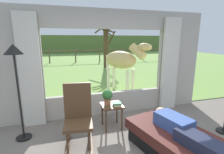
{
  "coord_description": "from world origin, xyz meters",
  "views": [
    {
      "loc": [
        -1.03,
        -1.7,
        1.87
      ],
      "look_at": [
        0.0,
        1.8,
        1.05
      ],
      "focal_mm": 27.16,
      "sensor_mm": 36.0,
      "label": 1
    }
  ],
  "objects_px": {
    "reclining_person": "(181,128)",
    "floor_lamp_left": "(15,64)",
    "book_stack": "(117,104)",
    "rocking_chair": "(78,116)",
    "potted_plant": "(107,96)",
    "horse": "(122,60)",
    "pasture_tree": "(106,44)",
    "recliner_sofa": "(177,144)",
    "side_table": "(112,109)"
  },
  "relations": [
    {
      "from": "book_stack",
      "to": "pasture_tree",
      "type": "xyz_separation_m",
      "value": [
        1.72,
        7.63,
        1.0
      ]
    },
    {
      "from": "reclining_person",
      "to": "book_stack",
      "type": "xyz_separation_m",
      "value": [
        -0.67,
        1.16,
        0.03
      ]
    },
    {
      "from": "book_stack",
      "to": "floor_lamp_left",
      "type": "bearing_deg",
      "value": 175.29
    },
    {
      "from": "pasture_tree",
      "to": "rocking_chair",
      "type": "bearing_deg",
      "value": -107.73
    },
    {
      "from": "reclining_person",
      "to": "book_stack",
      "type": "distance_m",
      "value": 1.34
    },
    {
      "from": "recliner_sofa",
      "to": "floor_lamp_left",
      "type": "xyz_separation_m",
      "value": [
        -2.5,
        1.26,
        1.23
      ]
    },
    {
      "from": "horse",
      "to": "pasture_tree",
      "type": "bearing_deg",
      "value": -132.53
    },
    {
      "from": "rocking_chair",
      "to": "pasture_tree",
      "type": "xyz_separation_m",
      "value": [
        2.55,
        7.96,
        1.01
      ]
    },
    {
      "from": "side_table",
      "to": "rocking_chair",
      "type": "bearing_deg",
      "value": -151.48
    },
    {
      "from": "horse",
      "to": "pasture_tree",
      "type": "distance_m",
      "value": 5.38
    },
    {
      "from": "recliner_sofa",
      "to": "floor_lamp_left",
      "type": "bearing_deg",
      "value": 139.96
    },
    {
      "from": "side_table",
      "to": "floor_lamp_left",
      "type": "xyz_separation_m",
      "value": [
        -1.74,
        0.08,
        1.02
      ]
    },
    {
      "from": "recliner_sofa",
      "to": "floor_lamp_left",
      "type": "distance_m",
      "value": 3.06
    },
    {
      "from": "potted_plant",
      "to": "floor_lamp_left",
      "type": "relative_size",
      "value": 0.18
    },
    {
      "from": "rocking_chair",
      "to": "horse",
      "type": "relative_size",
      "value": 0.65
    },
    {
      "from": "reclining_person",
      "to": "potted_plant",
      "type": "distance_m",
      "value": 1.55
    },
    {
      "from": "reclining_person",
      "to": "potted_plant",
      "type": "bearing_deg",
      "value": 109.77
    },
    {
      "from": "recliner_sofa",
      "to": "horse",
      "type": "xyz_separation_m",
      "value": [
        0.28,
        3.43,
        0.94
      ]
    },
    {
      "from": "recliner_sofa",
      "to": "potted_plant",
      "type": "xyz_separation_m",
      "value": [
        -0.84,
        1.24,
        0.48
      ]
    },
    {
      "from": "horse",
      "to": "potted_plant",
      "type": "bearing_deg",
      "value": 28.73
    },
    {
      "from": "rocking_chair",
      "to": "potted_plant",
      "type": "xyz_separation_m",
      "value": [
        0.66,
        0.46,
        0.16
      ]
    },
    {
      "from": "rocking_chair",
      "to": "book_stack",
      "type": "distance_m",
      "value": 0.89
    },
    {
      "from": "reclining_person",
      "to": "rocking_chair",
      "type": "distance_m",
      "value": 1.71
    },
    {
      "from": "reclining_person",
      "to": "floor_lamp_left",
      "type": "xyz_separation_m",
      "value": [
        -2.5,
        1.31,
        0.92
      ]
    },
    {
      "from": "pasture_tree",
      "to": "horse",
      "type": "bearing_deg",
      "value": -98.28
    },
    {
      "from": "recliner_sofa",
      "to": "side_table",
      "type": "relative_size",
      "value": 3.58
    },
    {
      "from": "rocking_chair",
      "to": "side_table",
      "type": "xyz_separation_m",
      "value": [
        0.74,
        0.4,
        -0.12
      ]
    },
    {
      "from": "reclining_person",
      "to": "rocking_chair",
      "type": "relative_size",
      "value": 1.27
    },
    {
      "from": "recliner_sofa",
      "to": "floor_lamp_left",
      "type": "relative_size",
      "value": 1.04
    },
    {
      "from": "reclining_person",
      "to": "pasture_tree",
      "type": "distance_m",
      "value": 8.92
    },
    {
      "from": "potted_plant",
      "to": "floor_lamp_left",
      "type": "distance_m",
      "value": 1.82
    },
    {
      "from": "rocking_chair",
      "to": "floor_lamp_left",
      "type": "bearing_deg",
      "value": 160.74
    },
    {
      "from": "rocking_chair",
      "to": "horse",
      "type": "height_order",
      "value": "horse"
    },
    {
      "from": "reclining_person",
      "to": "book_stack",
      "type": "relative_size",
      "value": 7.26
    },
    {
      "from": "horse",
      "to": "pasture_tree",
      "type": "relative_size",
      "value": 0.53
    },
    {
      "from": "book_stack",
      "to": "horse",
      "type": "height_order",
      "value": "horse"
    },
    {
      "from": "side_table",
      "to": "reclining_person",
      "type": "bearing_deg",
      "value": -58.33
    },
    {
      "from": "reclining_person",
      "to": "book_stack",
      "type": "bearing_deg",
      "value": 106.77
    },
    {
      "from": "recliner_sofa",
      "to": "book_stack",
      "type": "xyz_separation_m",
      "value": [
        -0.67,
        1.11,
        0.33
      ]
    },
    {
      "from": "reclining_person",
      "to": "pasture_tree",
      "type": "bearing_deg",
      "value": 69.92
    },
    {
      "from": "side_table",
      "to": "recliner_sofa",
      "type": "bearing_deg",
      "value": -57.29
    },
    {
      "from": "side_table",
      "to": "book_stack",
      "type": "xyz_separation_m",
      "value": [
        0.09,
        -0.07,
        0.13
      ]
    },
    {
      "from": "horse",
      "to": "pasture_tree",
      "type": "height_order",
      "value": "pasture_tree"
    },
    {
      "from": "potted_plant",
      "to": "recliner_sofa",
      "type": "bearing_deg",
      "value": -55.95
    },
    {
      "from": "floor_lamp_left",
      "to": "horse",
      "type": "distance_m",
      "value": 3.54
    },
    {
      "from": "rocking_chair",
      "to": "pasture_tree",
      "type": "distance_m",
      "value": 8.42
    },
    {
      "from": "rocking_chair",
      "to": "floor_lamp_left",
      "type": "distance_m",
      "value": 1.43
    },
    {
      "from": "recliner_sofa",
      "to": "pasture_tree",
      "type": "bearing_deg",
      "value": 69.88
    },
    {
      "from": "recliner_sofa",
      "to": "reclining_person",
      "type": "bearing_deg",
      "value": -103.26
    },
    {
      "from": "book_stack",
      "to": "horse",
      "type": "bearing_deg",
      "value": 67.75
    }
  ]
}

